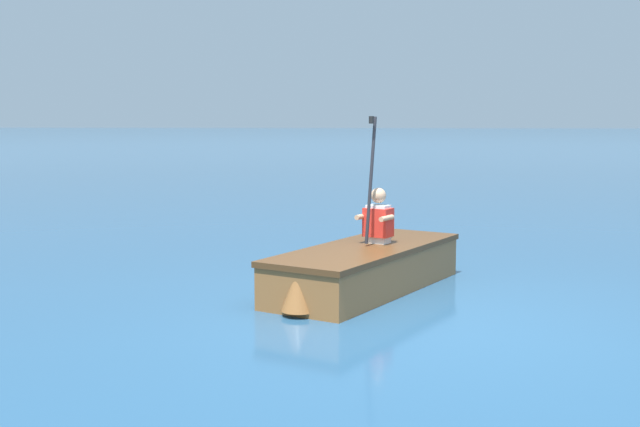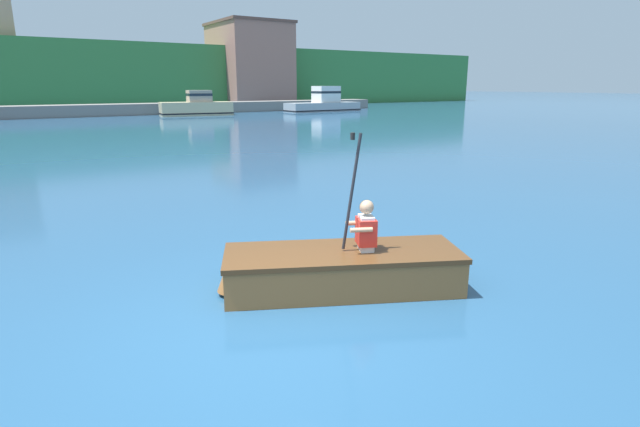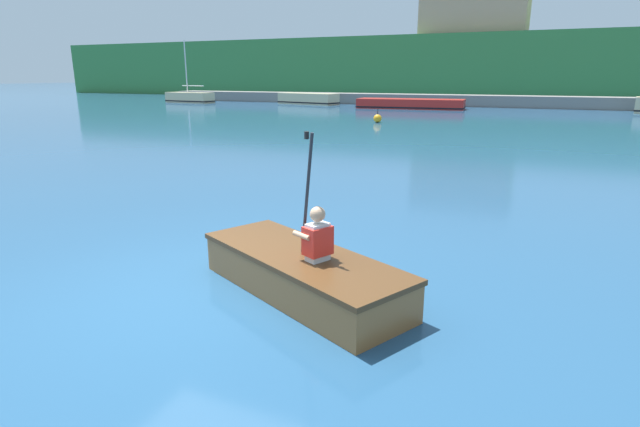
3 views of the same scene
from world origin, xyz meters
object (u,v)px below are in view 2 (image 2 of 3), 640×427
at_px(moored_boat_dock_center_far, 197,106).
at_px(rowboat_foreground, 339,268).
at_px(moored_boat_dock_center_near, 324,103).
at_px(person_paddler, 365,227).

relative_size(moored_boat_dock_center_far, rowboat_foreground, 1.97).
bearing_deg(moored_boat_dock_center_far, rowboat_foreground, -106.94).
bearing_deg(moored_boat_dock_center_far, moored_boat_dock_center_near, -2.57).
height_order(moored_boat_dock_center_far, rowboat_foreground, moored_boat_dock_center_far).
bearing_deg(moored_boat_dock_center_near, rowboat_foreground, -123.13).
relative_size(moored_boat_dock_center_far, person_paddler, 4.18).
xyz_separation_m(moored_boat_dock_center_far, rowboat_foreground, (-10.67, -35.03, -0.43)).
bearing_deg(moored_boat_dock_center_far, person_paddler, -106.47).
relative_size(moored_boat_dock_center_near, person_paddler, 5.25).
height_order(moored_boat_dock_center_near, rowboat_foreground, moored_boat_dock_center_near).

